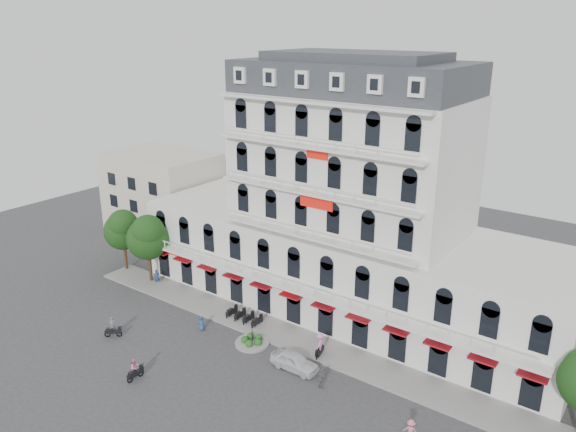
{
  "coord_description": "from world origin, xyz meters",
  "views": [
    {
      "loc": [
        26.44,
        -28.74,
        28.19
      ],
      "look_at": [
        -1.81,
        10.0,
        11.73
      ],
      "focal_mm": 35.0,
      "sensor_mm": 36.0,
      "label": 1
    }
  ],
  "objects_px": {
    "rider_southwest": "(135,369)",
    "rider_west": "(113,328)",
    "parked_car": "(295,361)",
    "rider_center": "(320,344)"
  },
  "relations": [
    {
      "from": "rider_west",
      "to": "rider_southwest",
      "type": "height_order",
      "value": "rider_west"
    },
    {
      "from": "rider_center",
      "to": "parked_car",
      "type": "bearing_deg",
      "value": -27.32
    },
    {
      "from": "parked_car",
      "to": "rider_center",
      "type": "xyz_separation_m",
      "value": [
        0.7,
        2.86,
        0.5
      ]
    },
    {
      "from": "rider_center",
      "to": "rider_southwest",
      "type": "bearing_deg",
      "value": -55.15
    },
    {
      "from": "parked_car",
      "to": "rider_center",
      "type": "relative_size",
      "value": 1.89
    },
    {
      "from": "parked_car",
      "to": "rider_west",
      "type": "distance_m",
      "value": 17.97
    },
    {
      "from": "rider_west",
      "to": "rider_center",
      "type": "relative_size",
      "value": 0.89
    },
    {
      "from": "rider_west",
      "to": "rider_southwest",
      "type": "bearing_deg",
      "value": -63.67
    },
    {
      "from": "rider_southwest",
      "to": "rider_west",
      "type": "bearing_deg",
      "value": 68.03
    },
    {
      "from": "rider_west",
      "to": "parked_car",
      "type": "bearing_deg",
      "value": -20.4
    }
  ]
}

